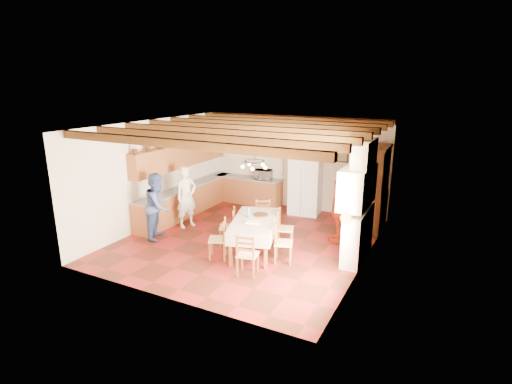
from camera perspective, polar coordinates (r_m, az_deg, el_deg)
floor at (r=10.54m, az=-1.24°, el=-6.94°), size 6.00×6.50×0.02m
ceiling at (r=9.79m, az=-1.34°, el=9.62°), size 6.00×6.50×0.02m
wall_back at (r=12.94m, az=5.61°, el=4.26°), size 6.00×0.02×3.00m
wall_front at (r=7.48m, az=-13.29°, el=-4.59°), size 6.00×0.02×3.00m
wall_left at (r=11.75m, az=-14.32°, el=2.69°), size 0.02×6.50×3.00m
wall_right at (r=9.07m, az=15.69°, el=-1.19°), size 0.02×6.50×3.00m
ceiling_beams at (r=9.80m, az=-1.34°, el=9.04°), size 6.00×6.30×0.16m
lower_cabinets_left at (r=12.61m, az=-9.81°, el=-1.21°), size 0.60×4.30×0.86m
lower_cabinets_back at (r=13.55m, az=-1.09°, el=0.20°), size 2.30×0.60×0.86m
countertop_left at (r=12.49m, az=-9.91°, el=0.77°), size 0.62×4.30×0.04m
countertop_back at (r=13.44m, az=-1.10°, el=2.05°), size 2.34×0.62×0.04m
backsplash_left at (r=12.59m, az=-11.01°, el=2.32°), size 0.03×4.30×0.60m
backsplash_back at (r=13.61m, az=-0.54°, el=3.61°), size 2.30×0.03×0.60m
upper_cabinets at (r=12.36m, az=-10.58°, el=5.18°), size 0.35×4.20×0.70m
fireplace at (r=9.34m, az=14.17°, el=-1.23°), size 0.56×1.60×2.80m
wall_picture at (r=12.38m, az=12.31°, el=5.10°), size 0.34×0.03×0.42m
refrigerator at (r=12.44m, az=7.07°, el=1.04°), size 1.00×0.85×1.85m
hutch at (r=11.42m, az=16.74°, el=0.46°), size 0.55×1.30×2.35m
dining_table at (r=9.58m, az=-0.23°, el=-4.38°), size 1.52×2.13×0.84m
chandelier at (r=9.18m, az=-0.24°, el=4.42°), size 0.47×0.47×0.03m
chair_left_near at (r=9.41m, az=-5.52°, el=-6.64°), size 0.55×0.55×0.96m
chair_left_far at (r=10.15m, az=-4.11°, el=-4.91°), size 0.55×0.56×0.96m
chair_right_near at (r=9.19m, az=3.97°, el=-7.15°), size 0.51×0.53×0.96m
chair_right_far at (r=10.04m, az=4.21°, el=-5.14°), size 0.51×0.52×0.96m
chair_end_near at (r=8.59m, az=-1.22°, el=-8.80°), size 0.49×0.48×0.96m
chair_end_far at (r=10.72m, az=1.05°, el=-3.74°), size 0.56×0.55×0.96m
person_man at (r=11.40m, az=-9.92°, el=-0.68°), size 0.62×0.75×1.76m
person_woman_blue at (r=10.74m, az=-13.83°, el=-1.92°), size 0.91×1.03×1.76m
person_woman_red at (r=10.41m, az=11.64°, el=-2.58°), size 0.72×1.06×1.68m
microwave at (r=13.15m, az=1.07°, el=2.52°), size 0.63×0.50×0.31m
fridge_vase at (r=12.25m, az=6.86°, el=5.94°), size 0.34×0.34×0.29m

